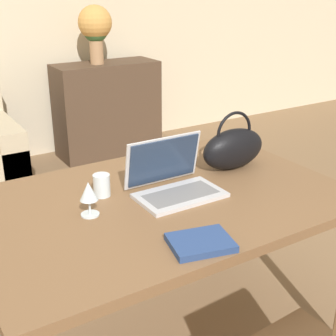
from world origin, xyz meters
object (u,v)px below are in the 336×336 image
(laptop, at_px, (172,178))
(handbag, at_px, (233,148))
(drinking_glass, at_px, (102,185))
(flower_vase, at_px, (95,27))
(wine_glass, at_px, (89,193))

(laptop, bearing_deg, handbag, 11.13)
(laptop, xyz_separation_m, drinking_glass, (-0.26, 0.12, -0.01))
(laptop, distance_m, drinking_glass, 0.29)
(laptop, relative_size, drinking_glass, 3.78)
(drinking_glass, relative_size, handbag, 0.28)
(handbag, distance_m, flower_vase, 2.43)
(laptop, xyz_separation_m, handbag, (0.38, 0.08, 0.04))
(drinking_glass, bearing_deg, flower_vase, 66.52)
(flower_vase, bearing_deg, laptop, -107.03)
(wine_glass, height_order, handbag, handbag)
(drinking_glass, height_order, flower_vase, flower_vase)
(laptop, relative_size, handbag, 1.06)
(handbag, xyz_separation_m, flower_vase, (0.37, 2.38, 0.34))
(drinking_glass, distance_m, flower_vase, 2.58)
(drinking_glass, bearing_deg, handbag, -3.90)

